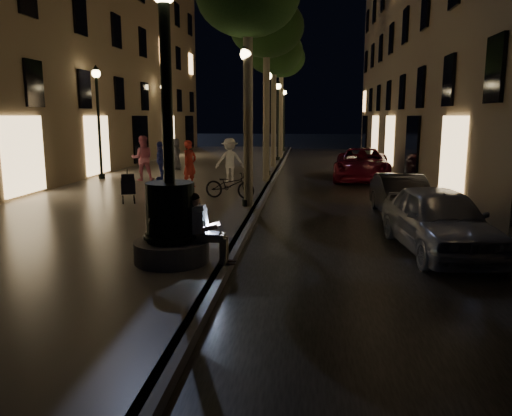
# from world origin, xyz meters

# --- Properties ---
(ground) EXTENTS (120.00, 120.00, 0.00)m
(ground) POSITION_xyz_m (0.00, 15.00, 0.00)
(ground) COLOR black
(ground) RESTS_ON ground
(cobble_lane) EXTENTS (6.00, 45.00, 0.02)m
(cobble_lane) POSITION_xyz_m (3.00, 15.00, 0.01)
(cobble_lane) COLOR black
(cobble_lane) RESTS_ON ground
(promenade) EXTENTS (8.00, 45.00, 0.20)m
(promenade) POSITION_xyz_m (-4.00, 15.00, 0.10)
(promenade) COLOR slate
(promenade) RESTS_ON ground
(curb_strip) EXTENTS (0.25, 45.00, 0.20)m
(curb_strip) POSITION_xyz_m (0.00, 15.00, 0.10)
(curb_strip) COLOR #59595B
(curb_strip) RESTS_ON ground
(building_right) EXTENTS (8.00, 36.00, 15.00)m
(building_right) POSITION_xyz_m (10.00, 18.00, 7.50)
(building_right) COLOR #846D52
(building_right) RESTS_ON ground
(building_left) EXTENTS (8.00, 36.00, 15.00)m
(building_left) POSITION_xyz_m (-12.00, 18.00, 7.50)
(building_left) COLOR #846D52
(building_left) RESTS_ON ground
(fountain_lamppost) EXTENTS (1.40, 1.40, 5.21)m
(fountain_lamppost) POSITION_xyz_m (-1.00, 2.00, 1.21)
(fountain_lamppost) COLOR #59595B
(fountain_lamppost) RESTS_ON promenade
(seated_man_laptop) EXTENTS (0.94, 0.32, 1.31)m
(seated_man_laptop) POSITION_xyz_m (-0.39, 2.00, 0.90)
(seated_man_laptop) COLOR gray
(seated_man_laptop) RESTS_ON promenade
(tree_second) EXTENTS (3.00, 3.00, 7.40)m
(tree_second) POSITION_xyz_m (-0.20, 14.00, 6.33)
(tree_second) COLOR #6B604C
(tree_second) RESTS_ON promenade
(tree_third) EXTENTS (3.00, 3.00, 7.20)m
(tree_third) POSITION_xyz_m (-0.30, 20.00, 6.14)
(tree_third) COLOR #6B604C
(tree_third) RESTS_ON promenade
(tree_far) EXTENTS (3.00, 3.00, 7.50)m
(tree_far) POSITION_xyz_m (-0.22, 26.00, 6.43)
(tree_far) COLOR #6B604C
(tree_far) RESTS_ON promenade
(lamp_curb_a) EXTENTS (0.36, 0.36, 4.81)m
(lamp_curb_a) POSITION_xyz_m (-0.30, 8.00, 3.24)
(lamp_curb_a) COLOR black
(lamp_curb_a) RESTS_ON promenade
(lamp_curb_b) EXTENTS (0.36, 0.36, 4.81)m
(lamp_curb_b) POSITION_xyz_m (-0.30, 16.00, 3.24)
(lamp_curb_b) COLOR black
(lamp_curb_b) RESTS_ON promenade
(lamp_curb_c) EXTENTS (0.36, 0.36, 4.81)m
(lamp_curb_c) POSITION_xyz_m (-0.30, 24.00, 3.24)
(lamp_curb_c) COLOR black
(lamp_curb_c) RESTS_ON promenade
(lamp_curb_d) EXTENTS (0.36, 0.36, 4.81)m
(lamp_curb_d) POSITION_xyz_m (-0.30, 32.00, 3.24)
(lamp_curb_d) COLOR black
(lamp_curb_d) RESTS_ON promenade
(lamp_left_b) EXTENTS (0.36, 0.36, 4.81)m
(lamp_left_b) POSITION_xyz_m (-7.40, 14.00, 3.24)
(lamp_left_b) COLOR black
(lamp_left_b) RESTS_ON promenade
(lamp_left_c) EXTENTS (0.36, 0.36, 4.81)m
(lamp_left_c) POSITION_xyz_m (-7.40, 24.00, 3.24)
(lamp_left_c) COLOR black
(lamp_left_c) RESTS_ON promenade
(stroller) EXTENTS (0.66, 1.02, 1.04)m
(stroller) POSITION_xyz_m (-4.08, 8.18, 0.72)
(stroller) COLOR black
(stroller) RESTS_ON promenade
(car_front) EXTENTS (2.09, 4.30, 1.41)m
(car_front) POSITION_xyz_m (4.34, 3.94, 0.71)
(car_front) COLOR #9FA1A7
(car_front) RESTS_ON ground
(car_second) EXTENTS (1.42, 3.74, 1.22)m
(car_second) POSITION_xyz_m (4.26, 7.81, 0.61)
(car_second) COLOR black
(car_second) RESTS_ON ground
(car_third) EXTENTS (2.91, 5.41, 1.45)m
(car_third) POSITION_xyz_m (4.00, 16.15, 0.72)
(car_third) COLOR maroon
(car_third) RESTS_ON ground
(pedestrian_red) EXTENTS (0.70, 0.78, 1.79)m
(pedestrian_red) POSITION_xyz_m (-2.94, 11.78, 1.09)
(pedestrian_red) COLOR red
(pedestrian_red) RESTS_ON promenade
(pedestrian_pink) EXTENTS (1.10, 0.97, 1.88)m
(pedestrian_pink) POSITION_xyz_m (-5.39, 13.56, 1.14)
(pedestrian_pink) COLOR #CA6B84
(pedestrian_pink) RESTS_ON promenade
(pedestrian_white) EXTENTS (1.30, 0.95, 1.81)m
(pedestrian_white) POSITION_xyz_m (-1.65, 13.38, 1.10)
(pedestrian_white) COLOR white
(pedestrian_white) RESTS_ON promenade
(pedestrian_blue) EXTENTS (0.54, 1.00, 1.63)m
(pedestrian_blue) POSITION_xyz_m (-4.74, 13.98, 1.01)
(pedestrian_blue) COLOR navy
(pedestrian_blue) RESTS_ON promenade
(pedestrian_dark) EXTENTS (0.70, 0.88, 1.57)m
(pedestrian_dark) POSITION_xyz_m (-5.13, 18.01, 0.99)
(pedestrian_dark) COLOR #39393E
(pedestrian_dark) RESTS_ON promenade
(bicycle) EXTENTS (1.78, 0.90, 0.89)m
(bicycle) POSITION_xyz_m (-1.02, 9.32, 0.65)
(bicycle) COLOR black
(bicycle) RESTS_ON promenade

